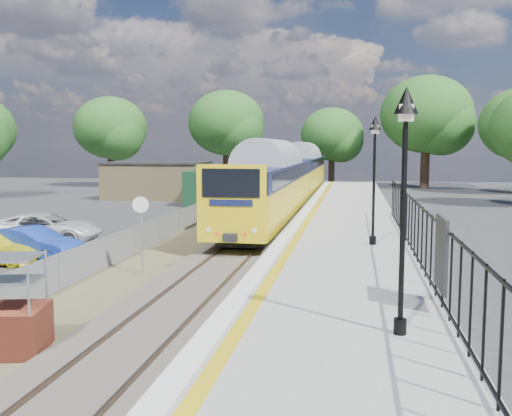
% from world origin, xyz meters
% --- Properties ---
extents(ground, '(120.00, 120.00, 0.00)m').
position_xyz_m(ground, '(0.00, 0.00, 0.00)').
color(ground, '#2D2D30').
rests_on(ground, ground).
extents(track_bed, '(5.90, 80.00, 0.29)m').
position_xyz_m(track_bed, '(-0.47, 9.67, 0.09)').
color(track_bed, '#473F38').
rests_on(track_bed, ground).
extents(platform, '(5.00, 70.00, 0.90)m').
position_xyz_m(platform, '(4.20, 8.00, 0.45)').
color(platform, gray).
rests_on(platform, ground).
extents(platform_edge, '(0.90, 70.00, 0.01)m').
position_xyz_m(platform_edge, '(2.14, 8.00, 0.90)').
color(platform_edge, silver).
rests_on(platform_edge, platform).
extents(victorian_lamp_south, '(0.44, 0.44, 4.60)m').
position_xyz_m(victorian_lamp_south, '(5.50, -4.00, 4.30)').
color(victorian_lamp_south, black).
rests_on(victorian_lamp_south, platform).
extents(victorian_lamp_north, '(0.44, 0.44, 4.60)m').
position_xyz_m(victorian_lamp_north, '(5.30, 6.00, 4.30)').
color(victorian_lamp_north, black).
rests_on(victorian_lamp_north, platform).
extents(palisade_fence, '(0.12, 26.00, 2.00)m').
position_xyz_m(palisade_fence, '(6.55, 2.24, 1.84)').
color(palisade_fence, black).
rests_on(palisade_fence, platform).
extents(wire_fence, '(0.06, 52.00, 1.20)m').
position_xyz_m(wire_fence, '(-4.20, 12.00, 0.60)').
color(wire_fence, '#999EA3').
rests_on(wire_fence, ground).
extents(outbuilding, '(10.80, 10.10, 3.12)m').
position_xyz_m(outbuilding, '(-10.91, 31.21, 1.52)').
color(outbuilding, tan).
rests_on(outbuilding, ground).
extents(tree_line, '(56.80, 43.80, 11.88)m').
position_xyz_m(tree_line, '(1.40, 42.00, 6.61)').
color(tree_line, '#332319').
rests_on(tree_line, ground).
extents(train, '(2.82, 40.83, 3.51)m').
position_xyz_m(train, '(0.00, 26.83, 2.34)').
color(train, gold).
rests_on(train, ground).
extents(brick_plinth, '(1.60, 1.60, 2.16)m').
position_xyz_m(brick_plinth, '(-2.50, -4.02, 1.04)').
color(brick_plinth, maroon).
rests_on(brick_plinth, ground).
extents(speed_sign, '(0.54, 0.17, 2.74)m').
position_xyz_m(speed_sign, '(-2.50, 3.50, 1.86)').
color(speed_sign, '#999EA3').
rests_on(speed_sign, ground).
extents(car_blue, '(4.23, 2.06, 1.34)m').
position_xyz_m(car_blue, '(-7.58, 5.16, 0.67)').
color(car_blue, '#1A38A0').
rests_on(car_blue, ground).
extents(car_white, '(5.37, 3.11, 1.41)m').
position_xyz_m(car_white, '(-9.23, 8.93, 0.70)').
color(car_white, silver).
rests_on(car_white, ground).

